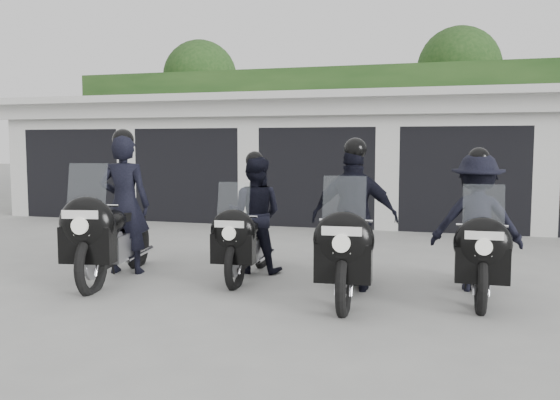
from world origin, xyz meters
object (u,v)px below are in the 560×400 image
(police_bike_b, at_px, (252,222))
(police_bike_d, at_px, (477,230))
(police_bike_a, at_px, (116,217))
(police_bike_c, at_px, (353,226))

(police_bike_b, distance_m, police_bike_d, 3.00)
(police_bike_a, height_order, police_bike_d, police_bike_a)
(police_bike_b, xyz_separation_m, police_bike_d, (3.00, -0.23, 0.03))
(police_bike_c, bearing_deg, police_bike_d, 13.50)
(police_bike_b, relative_size, police_bike_c, 0.91)
(police_bike_a, height_order, police_bike_b, police_bike_a)
(police_bike_d, bearing_deg, police_bike_c, -164.44)
(police_bike_a, distance_m, police_bike_b, 1.85)
(police_bike_a, distance_m, police_bike_c, 3.24)
(police_bike_a, xyz_separation_m, police_bike_d, (4.70, 0.49, -0.05))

